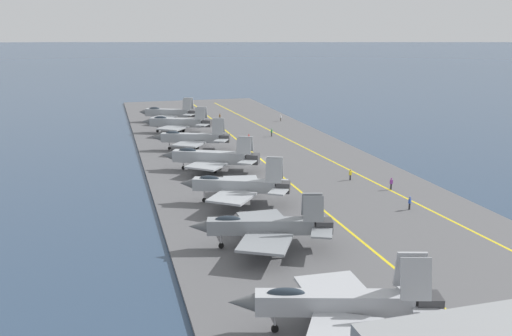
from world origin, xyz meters
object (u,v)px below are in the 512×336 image
crew_red_vest (249,138)px  crew_yellow_vest (350,174)px  crew_purple_vest (391,183)px  parked_jet_seventh (169,113)px  crew_brown_vest (220,117)px  parked_jet_nearest (340,303)px  parked_jet_fifth (192,138)px  crew_blue_vest (410,202)px  crew_green_vest (272,132)px  parked_jet_third (237,185)px  parked_jet_fourth (211,157)px  crew_white_vest (281,117)px  parked_jet_second (264,226)px  parked_jet_sixth (177,123)px

crew_red_vest → crew_yellow_vest: bearing=-166.2°
crew_yellow_vest → crew_purple_vest: size_ratio=0.97×
parked_jet_seventh → crew_yellow_vest: 66.13m
crew_yellow_vest → crew_brown_vest: (61.86, 8.00, 0.03)m
parked_jet_nearest → parked_jet_fifth: (68.56, 0.59, -0.10)m
crew_blue_vest → crew_red_vest: bearing=11.0°
crew_green_vest → crew_red_vest: bearing=127.7°
parked_jet_third → crew_blue_vest: 22.95m
parked_jet_fourth → crew_green_vest: bearing=-35.5°
parked_jet_third → parked_jet_fourth: (18.27, 0.04, -0.23)m
crew_white_vest → parked_jet_seventh: bearing=77.6°
parked_jet_seventh → crew_brown_vest: size_ratio=8.53×
crew_yellow_vest → crew_red_vest: 33.38m
crew_yellow_vest → crew_red_vest: crew_red_vest is taller
parked_jet_fourth → parked_jet_seventh: parked_jet_seventh is taller
crew_brown_vest → parked_jet_seventh: bearing=86.5°
parked_jet_third → parked_jet_seventh: (69.45, 1.16, -0.16)m
parked_jet_seventh → crew_red_vest: 33.01m
parked_jet_second → parked_jet_third: parked_jet_third is taller
parked_jet_nearest → parked_jet_seventh: 103.02m
parked_jet_nearest → crew_yellow_vest: 45.02m
parked_jet_fourth → parked_jet_fifth: (16.72, 0.52, 0.12)m
parked_jet_third → crew_purple_vest: 23.58m
crew_white_vest → crew_purple_vest: (-62.87, 3.31, 0.02)m
parked_jet_nearest → crew_blue_vest: 32.87m
crew_yellow_vest → crew_brown_vest: crew_brown_vest is taller
parked_jet_fourth → crew_yellow_vest: bearing=-119.9°
parked_jet_nearest → crew_green_vest: parked_jet_nearest is taller
crew_white_vest → crew_green_vest: bearing=156.4°
crew_blue_vest → parked_jet_fifth: bearing=26.6°
crew_white_vest → parked_jet_fifth: bearing=135.9°
parked_jet_nearest → crew_red_vest: parked_jet_nearest is taller
crew_white_vest → crew_brown_vest: (5.36, 14.90, 0.02)m
crew_yellow_vest → crew_purple_vest: (-6.37, -3.60, 0.03)m
crew_purple_vest → parked_jet_seventh: bearing=19.7°
parked_jet_second → crew_blue_vest: bearing=-71.8°
parked_jet_fifth → crew_blue_vest: (-43.51, -21.81, -1.50)m
crew_white_vest → crew_purple_vest: crew_purple_vest is taller
crew_red_vest → crew_purple_vest: bearing=-163.4°
parked_jet_seventh → crew_white_vest: bearing=-102.4°
parked_jet_third → crew_yellow_vest: bearing=-71.2°
crew_yellow_vest → crew_white_vest: crew_white_vest is taller
parked_jet_third → parked_jet_sixth: bearing=1.0°
crew_green_vest → parked_jet_third: bearing=157.3°
parked_jet_nearest → parked_jet_seventh: size_ratio=1.07×
parked_jet_seventh → crew_yellow_vest: parked_jet_seventh is taller
crew_yellow_vest → crew_blue_vest: bearing=-175.1°
crew_yellow_vest → crew_green_vest: size_ratio=0.99×
parked_jet_seventh → crew_white_vest: size_ratio=8.73×
parked_jet_fourth → crew_red_vest: size_ratio=9.39×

